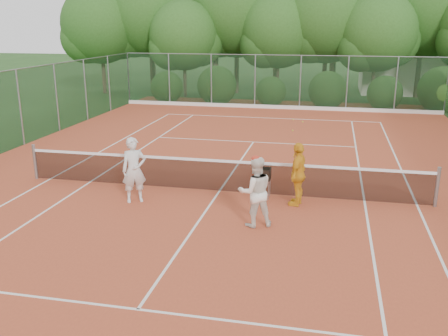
# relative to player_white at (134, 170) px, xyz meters

# --- Properties ---
(ground) EXTENTS (120.00, 120.00, 0.00)m
(ground) POSITION_rel_player_white_xyz_m (2.08, 1.31, -0.92)
(ground) COLOR #204318
(ground) RESTS_ON ground
(clay_court) EXTENTS (18.00, 36.00, 0.02)m
(clay_court) POSITION_rel_player_white_xyz_m (2.08, 1.31, -0.91)
(clay_court) COLOR #B34929
(clay_court) RESTS_ON ground
(club_building) EXTENTS (8.00, 5.00, 3.00)m
(club_building) POSITION_rel_player_white_xyz_m (11.08, 25.31, 0.58)
(club_building) COLOR beige
(club_building) RESTS_ON ground
(tennis_net) EXTENTS (11.97, 0.10, 1.10)m
(tennis_net) POSITION_rel_player_white_xyz_m (2.08, 1.31, -0.39)
(tennis_net) COLOR gray
(tennis_net) RESTS_ON clay_court
(player_white) EXTENTS (0.78, 0.70, 1.80)m
(player_white) POSITION_rel_player_white_xyz_m (0.00, 0.00, 0.00)
(player_white) COLOR silver
(player_white) RESTS_ON clay_court
(player_center_grp) EXTENTS (1.03, 0.93, 1.76)m
(player_center_grp) POSITION_rel_player_white_xyz_m (3.48, -0.99, -0.03)
(player_center_grp) COLOR white
(player_center_grp) RESTS_ON clay_court
(player_yellow) EXTENTS (0.63, 1.08, 1.73)m
(player_yellow) POSITION_rel_player_white_xyz_m (4.38, 0.69, -0.04)
(player_yellow) COLOR gold
(player_yellow) RESTS_ON clay_court
(ball_hopper) EXTENTS (0.38, 0.38, 0.86)m
(ball_hopper) POSITION_rel_player_white_xyz_m (3.40, 1.04, -0.22)
(ball_hopper) COLOR gray
(ball_hopper) RESTS_ON clay_court
(stray_ball_a) EXTENTS (0.07, 0.07, 0.07)m
(stray_ball_a) POSITION_rel_player_white_xyz_m (3.31, 12.87, -0.87)
(stray_ball_a) COLOR #C5D030
(stray_ball_a) RESTS_ON clay_court
(stray_ball_b) EXTENTS (0.07, 0.07, 0.07)m
(stray_ball_b) POSITION_rel_player_white_xyz_m (3.81, 12.41, -0.87)
(stray_ball_b) COLOR #B9CC2F
(stray_ball_b) RESTS_ON clay_court
(stray_ball_c) EXTENTS (0.07, 0.07, 0.07)m
(stray_ball_c) POSITION_rel_player_white_xyz_m (3.50, 10.18, -0.87)
(stray_ball_c) COLOR gold
(stray_ball_c) RESTS_ON clay_court
(court_markings) EXTENTS (11.03, 23.83, 0.01)m
(court_markings) POSITION_rel_player_white_xyz_m (2.08, 1.31, -0.90)
(court_markings) COLOR white
(court_markings) RESTS_ON clay_court
(fence_back) EXTENTS (18.07, 0.07, 3.00)m
(fence_back) POSITION_rel_player_white_xyz_m (2.08, 16.31, 0.60)
(fence_back) COLOR #19381E
(fence_back) RESTS_ON clay_court
(tropical_treeline) EXTENTS (32.10, 8.49, 15.03)m
(tropical_treeline) POSITION_rel_player_white_xyz_m (3.51, 21.53, 4.19)
(tropical_treeline) COLOR brown
(tropical_treeline) RESTS_ON ground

